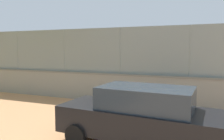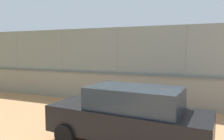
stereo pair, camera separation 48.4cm
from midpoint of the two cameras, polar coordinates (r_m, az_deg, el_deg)
The scene contains 8 objects.
ground_plane at distance 22.26m, azimuth 10.72°, elevation -1.73°, with size 260.00×260.00×0.00m, color tan.
perimeter_wall at distance 10.95m, azimuth 8.99°, elevation -5.06°, with size 23.62×0.98×1.47m.
fence_panel_on_wall at distance 10.77m, azimuth 9.14°, elevation 4.86°, with size 23.21×0.61×2.31m.
player_at_service_line at distance 19.70m, azimuth -0.67°, elevation 0.27°, with size 1.24×0.72×1.63m.
player_foreground_swinging at distance 22.53m, azimuth -1.80°, elevation 0.77°, with size 1.08×0.84×1.55m.
sports_ball at distance 18.46m, azimuth 1.58°, elevation -2.82°, with size 0.17×0.17×0.17m, color orange.
courtside_bench at distance 12.61m, azimuth 2.10°, elevation -4.91°, with size 1.61×0.42×0.87m.
parked_car_black at distance 6.42m, azimuth 4.93°, elevation -11.39°, with size 4.55×2.05×1.67m.
Camera 1 is at (-4.37, 21.71, 2.71)m, focal length 35.95 mm.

